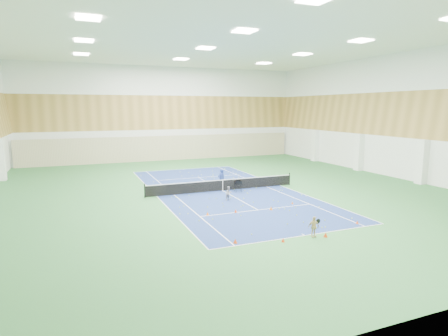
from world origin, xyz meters
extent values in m
plane|color=#2D6935|center=(0.00, 0.00, 0.00)|extent=(40.00, 40.00, 0.00)
cube|color=navy|center=(0.00, 0.00, 0.01)|extent=(10.97, 23.77, 0.01)
cube|color=#C6B793|center=(0.00, 19.75, 1.60)|extent=(35.40, 0.16, 3.20)
imported|color=navy|center=(0.12, 0.60, 0.87)|extent=(0.71, 0.55, 1.73)
imported|color=#95959D|center=(-0.79, -3.19, 0.54)|extent=(0.64, 0.59, 1.07)
imported|color=tan|center=(0.30, -12.21, 0.56)|extent=(0.67, 0.31, 1.13)
cone|color=orange|center=(-3.56, -6.29, 0.11)|extent=(0.20, 0.20, 0.22)
cone|color=#FE430D|center=(-1.63, -6.37, 0.11)|extent=(0.20, 0.20, 0.22)
cone|color=orange|center=(0.82, -6.70, 0.13)|extent=(0.23, 0.23, 0.25)
cone|color=orange|center=(3.01, -5.88, 0.09)|extent=(0.17, 0.17, 0.19)
cone|color=#DA430B|center=(-3.93, -11.53, 0.12)|extent=(0.22, 0.22, 0.24)
cone|color=#F03E0C|center=(-1.58, -12.26, 0.10)|extent=(0.18, 0.18, 0.20)
cone|color=red|center=(0.90, -12.47, 0.13)|extent=(0.23, 0.23, 0.25)
cone|color=#EC420C|center=(4.06, -11.29, 0.10)|extent=(0.18, 0.18, 0.20)
camera|label=1|loc=(-11.24, -28.08, 6.77)|focal=30.00mm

